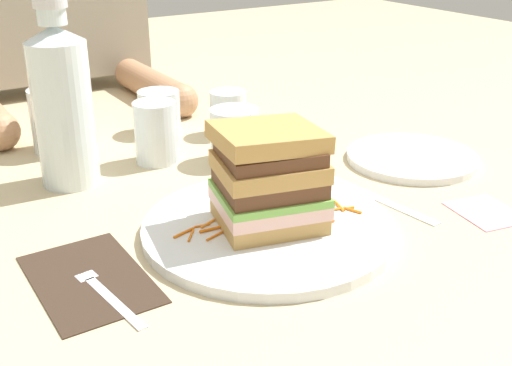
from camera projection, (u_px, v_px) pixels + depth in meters
The scene contains 26 objects.
ground_plane at pixel (259, 226), 0.77m from camera, with size 3.00×3.00×0.00m, color #C6B289.
main_plate at pixel (270, 227), 0.75m from camera, with size 0.30×0.30×0.01m, color white.
sandwich at pixel (269, 178), 0.72m from camera, with size 0.14×0.13×0.12m.
carrot_shred_0 at pixel (208, 223), 0.74m from camera, with size 0.00×0.00×0.02m, color orange.
carrot_shred_1 at pixel (192, 237), 0.71m from camera, with size 0.00×0.00×0.03m, color orange.
carrot_shred_2 at pixel (202, 226), 0.74m from camera, with size 0.00×0.00×0.02m, color orange.
carrot_shred_3 at pixel (215, 236), 0.72m from camera, with size 0.00×0.00×0.03m, color orange.
carrot_shred_4 at pixel (211, 228), 0.73m from camera, with size 0.00×0.00×0.03m, color orange.
carrot_shred_5 at pixel (184, 233), 0.72m from camera, with size 0.00×0.00×0.03m, color orange.
carrot_shred_6 at pixel (344, 208), 0.78m from camera, with size 0.00×0.00×0.03m, color orange.
carrot_shred_7 at pixel (321, 217), 0.76m from camera, with size 0.00×0.00×0.03m, color orange.
carrot_shred_8 at pixel (352, 210), 0.77m from camera, with size 0.00×0.00×0.02m, color orange.
carrot_shred_9 at pixel (331, 207), 0.78m from camera, with size 0.00×0.00×0.03m, color orange.
carrot_shred_10 at pixel (339, 205), 0.79m from camera, with size 0.00×0.00×0.03m, color orange.
carrot_shred_11 at pixel (326, 217), 0.76m from camera, with size 0.00×0.00×0.03m, color orange.
napkin_dark at pixel (89, 278), 0.66m from camera, with size 0.11×0.17×0.00m, color #38281E.
fork at pixel (99, 285), 0.64m from camera, with size 0.03×0.17×0.00m.
knife at pixel (379, 198), 0.84m from camera, with size 0.03×0.20×0.00m.
juice_glass at pixel (234, 138), 0.95m from camera, with size 0.07×0.07×0.08m.
water_bottle at pixel (63, 104), 0.84m from camera, with size 0.08×0.08×0.25m.
empty_tumbler_0 at pixel (228, 113), 1.06m from camera, with size 0.06×0.06×0.07m, color silver.
empty_tumbler_1 at pixel (56, 120), 0.99m from camera, with size 0.08×0.08×0.10m, color silver.
empty_tumbler_2 at pixel (159, 112), 1.07m from camera, with size 0.07×0.07×0.07m, color silver.
empty_tumbler_3 at pixel (156, 132), 0.94m from camera, with size 0.06×0.06×0.09m, color silver.
side_plate at pixel (412, 157), 0.96m from camera, with size 0.20×0.20×0.01m, color white.
napkin_pink at pixel (486, 212), 0.80m from camera, with size 0.07×0.09×0.00m, color pink.
Camera 1 is at (-0.37, -0.57, 0.36)m, focal length 44.64 mm.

